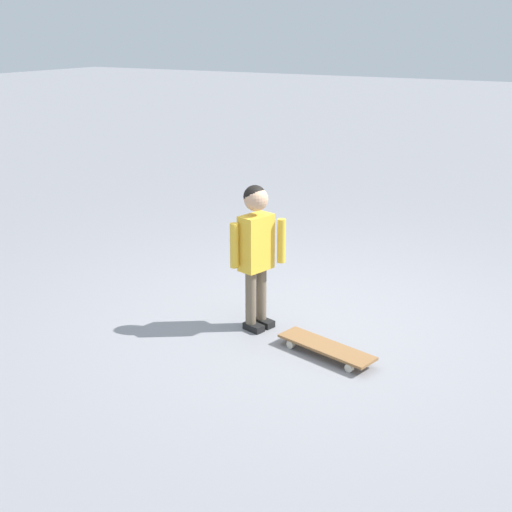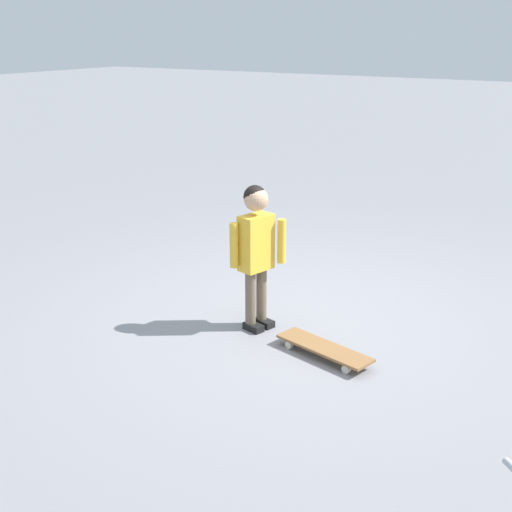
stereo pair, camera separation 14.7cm
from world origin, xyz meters
name	(u,v)px [view 2 (the right image)]	position (x,y,z in m)	size (l,w,h in m)	color
ground_plane	(303,319)	(0.00, 0.00, 0.00)	(50.00, 50.00, 0.00)	gray
child_person	(256,242)	(-0.30, 0.23, 0.66)	(0.32, 0.29, 1.06)	brown
skateboard	(324,349)	(-0.47, -0.40, 0.06)	(0.35, 0.73, 0.07)	olive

